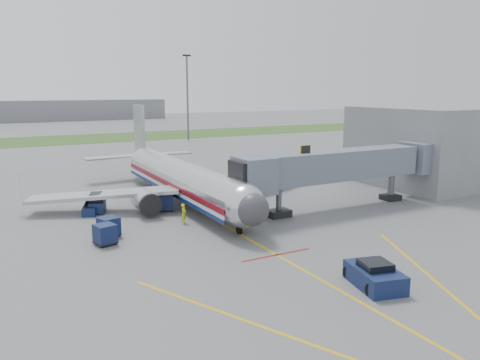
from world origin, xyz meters
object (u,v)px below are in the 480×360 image
airliner (182,178)px  ramp_worker (184,214)px  pushback_tug (375,276)px  baggage_tug (97,203)px  belt_loader (90,209)px

airliner → ramp_worker: (-3.00, -7.95, -1.72)m
airliner → pushback_tug: size_ratio=8.06×
pushback_tug → ramp_worker: 19.77m
airliner → pushback_tug: bearing=-85.0°
baggage_tug → airliner: bearing=-0.8°
belt_loader → baggage_tug: bearing=15.1°
airliner → baggage_tug: bearing=179.2°
pushback_tug → ramp_worker: ramp_worker is taller
belt_loader → ramp_worker: (6.99, -7.86, 0.46)m
pushback_tug → ramp_worker: (-5.36, 19.03, 0.24)m
airliner → belt_loader: 10.23m
ramp_worker → airliner: bearing=23.1°
pushback_tug → baggage_tug: 29.47m
belt_loader → airliner: bearing=0.5°
belt_loader → ramp_worker: 10.53m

